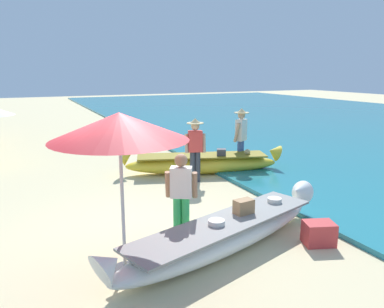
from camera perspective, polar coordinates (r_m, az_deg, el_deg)
The scene contains 9 objects.
ground_plane at distance 6.80m, azimuth -8.23°, elevation -13.04°, with size 80.00×80.00×0.00m, color beige.
sea at distance 22.15m, azimuth 25.63°, elevation 3.85°, with size 24.00×56.00×0.10m, color teal.
boat_white_foreground at distance 6.40m, azimuth 5.19°, elevation -11.90°, with size 4.72×2.12×0.80m.
boat_yellow_midground at distance 10.88m, azimuth 1.52°, elevation -1.39°, with size 4.63×2.11×0.85m.
person_vendor_hatted at distance 9.88m, azimuth 0.49°, elevation 1.28°, with size 0.58×0.44×1.71m.
person_tourist_customer at distance 6.42m, azimuth -1.64°, elevation -5.94°, with size 0.57×0.43×1.57m.
person_vendor_assistant at distance 11.41m, azimuth 7.42°, elevation 3.02°, with size 0.58×0.47×1.83m.
patio_umbrella_large at distance 5.25m, azimuth -10.94°, elevation 3.95°, with size 1.93×1.93×2.36m.
cooler_box at distance 6.92m, azimuth 18.64°, elevation -11.32°, with size 0.50×0.38×0.40m, color #C63838.
Camera 1 is at (-1.70, -5.90, 2.92)m, focal length 35.23 mm.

